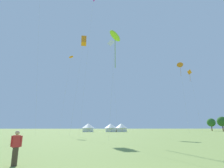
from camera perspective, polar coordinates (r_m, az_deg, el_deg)
The scene contains 13 objects.
kite_orange_diamond at distance 62.22m, azimuth 22.77°, elevation 2.86°, with size 2.69×0.93×19.30m.
kite_lime_parafoil at distance 32.80m, azimuth 0.94°, elevation 14.45°, with size 3.01×4.30×17.78m.
kite_magenta_diamond at distance 48.52m, azimuth -5.96°, elevation 22.91°, with size 2.37×1.64×32.97m.
kite_white_diamond at distance 64.56m, azimuth -0.39°, elevation 12.27°, with size 3.35×2.61×31.21m.
kite_orange_box at distance 46.95m, azimuth -8.64°, elevation 12.95°, with size 2.81×2.63×23.73m.
kite_orange_delta at distance 58.30m, azimuth 20.19°, elevation 5.13°, with size 2.45×3.12×20.35m.
kite_orange_parafoil at distance 60.19m, azimuth -12.46°, elevation 8.02°, with size 2.90×3.53×23.66m.
person_spectator at distance 11.21m, azimuth -27.45°, elevation -17.12°, with size 0.57×0.33×1.73m.
festival_tent_center at distance 75.38m, azimuth -7.32°, elevation -13.01°, with size 4.97×4.97×3.23m.
festival_tent_left at distance 75.30m, azimuth -0.43°, elevation -13.14°, with size 4.86×4.86×3.16m.
festival_tent_right at distance 75.62m, azimuth 2.83°, elevation -13.12°, with size 4.91×4.91×3.19m.
tree_distant_left at distance 104.42m, azimuth 28.15°, elevation -10.38°, with size 3.95×3.95×5.98m.
tree_distant_right at distance 92.53m, azimuth 30.71°, elevation -9.87°, with size 4.09×4.09×6.18m.
Camera 1 is at (-2.13, -5.38, 1.92)m, focal length 29.80 mm.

